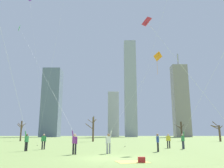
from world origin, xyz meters
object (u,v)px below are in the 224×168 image
(picnic_spot, at_px, (138,161))
(bare_tree_far_right_edge, at_px, (219,131))
(kite_flyer_far_back_red, at_px, (216,115))
(bare_tree_left_of_center, at_px, (181,131))
(kite_flyer_midfield_right_green, at_px, (62,117))
(kite_flyer_foreground_left_pink, at_px, (191,123))
(distant_kite_low_near_trees_purple, at_px, (31,13))
(bystander_far_off_by_trees, at_px, (168,140))
(bare_tree_leftmost, at_px, (21,130))
(bare_tree_center, at_px, (93,128))
(kite_flyer_midfield_left_white, at_px, (16,98))
(kite_flyer_foreground_right_orange, at_px, (118,125))
(bystander_watching_nearby, at_px, (44,141))
(bystander_strolling_midfield, at_px, (158,142))

(picnic_spot, xyz_separation_m, bare_tree_far_right_edge, (23.10, 38.75, 2.11))
(kite_flyer_far_back_red, distance_m, bare_tree_left_of_center, 41.06)
(kite_flyer_midfield_right_green, height_order, bare_tree_far_right_edge, kite_flyer_midfield_right_green)
(kite_flyer_foreground_left_pink, xyz_separation_m, distant_kite_low_near_trees_purple, (-25.07, 19.01, 23.70))
(bystander_far_off_by_trees, bearing_deg, bare_tree_leftmost, 135.30)
(kite_flyer_foreground_left_pink, xyz_separation_m, bare_tree_center, (-12.34, 26.85, 0.23))
(bystander_far_off_by_trees, bearing_deg, kite_flyer_midfield_left_white, -155.45)
(bare_tree_far_right_edge, bearing_deg, kite_flyer_foreground_right_orange, -126.74)
(kite_flyer_foreground_right_orange, height_order, bystander_watching_nearby, kite_flyer_foreground_right_orange)
(bare_tree_far_right_edge, bearing_deg, kite_flyer_midfield_left_white, -135.70)
(bystander_watching_nearby, bearing_deg, distant_kite_low_near_trees_purple, 117.33)
(bare_tree_leftmost, bearing_deg, distant_kite_low_near_trees_purple, -68.82)
(kite_flyer_far_back_red, height_order, distant_kite_low_near_trees_purple, distant_kite_low_near_trees_purple)
(kite_flyer_foreground_right_orange, bearing_deg, kite_flyer_foreground_left_pink, 26.62)
(bystander_far_off_by_trees, bearing_deg, kite_flyer_midfield_right_green, -148.36)
(bystander_far_off_by_trees, height_order, bare_tree_center, bare_tree_center)
(kite_flyer_foreground_left_pink, height_order, picnic_spot, kite_flyer_foreground_left_pink)
(kite_flyer_midfield_right_green, xyz_separation_m, distant_kite_low_near_trees_purple, (-12.27, 22.98, 23.31))
(kite_flyer_foreground_left_pink, distance_m, picnic_spot, 12.95)
(bare_tree_left_of_center, bearing_deg, picnic_spot, -110.39)
(kite_flyer_far_back_red, relative_size, bystander_far_off_by_trees, 6.99)
(bare_tree_center, bearing_deg, bystander_far_off_by_trees, -66.34)
(kite_flyer_foreground_left_pink, bearing_deg, kite_flyer_foreground_right_orange, -153.38)
(kite_flyer_midfield_left_white, height_order, picnic_spot, kite_flyer_midfield_left_white)
(bystander_watching_nearby, bearing_deg, picnic_spot, -52.68)
(kite_flyer_midfield_left_white, height_order, kite_flyer_far_back_red, kite_flyer_midfield_left_white)
(kite_flyer_far_back_red, relative_size, bare_tree_leftmost, 2.44)
(kite_flyer_midfield_left_white, bearing_deg, picnic_spot, -33.06)
(bystander_far_off_by_trees, xyz_separation_m, bare_tree_far_right_edge, (17.91, 25.34, 1.29))
(distant_kite_low_near_trees_purple, distance_m, picnic_spot, 43.53)
(kite_flyer_foreground_left_pink, bearing_deg, picnic_spot, -123.43)
(kite_flyer_midfield_left_white, bearing_deg, bystander_watching_nearby, 75.08)
(picnic_spot, bearing_deg, kite_flyer_foreground_left_pink, 56.57)
(distant_kite_low_near_trees_purple, relative_size, bare_tree_far_right_edge, 6.62)
(bare_tree_center, distance_m, bare_tree_leftmost, 17.34)
(picnic_spot, height_order, bare_tree_far_right_edge, bare_tree_far_right_edge)
(bare_tree_leftmost, height_order, bare_tree_left_of_center, bare_tree_leftmost)
(kite_flyer_midfield_left_white, relative_size, bystander_strolling_midfield, 12.58)
(bare_tree_left_of_center, bearing_deg, bystander_watching_nearby, -128.77)
(kite_flyer_foreground_right_orange, distance_m, bystander_watching_nearby, 9.23)
(kite_flyer_midfield_right_green, bearing_deg, bystander_watching_nearby, 120.97)
(kite_flyer_midfield_left_white, relative_size, kite_flyer_midfield_right_green, 1.24)
(picnic_spot, bearing_deg, bare_tree_leftmost, 118.81)
(kite_flyer_midfield_left_white, relative_size, picnic_spot, 9.86)
(picnic_spot, xyz_separation_m, bare_tree_left_of_center, (15.32, 41.21, 2.27))
(kite_flyer_far_back_red, bearing_deg, bare_tree_leftmost, 125.26)
(kite_flyer_midfield_left_white, bearing_deg, kite_flyer_midfield_right_green, 1.92)
(picnic_spot, bearing_deg, bare_tree_center, 98.12)
(kite_flyer_foreground_right_orange, distance_m, distant_kite_low_near_trees_purple, 37.43)
(distant_kite_low_near_trees_purple, distance_m, bare_tree_left_of_center, 42.75)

